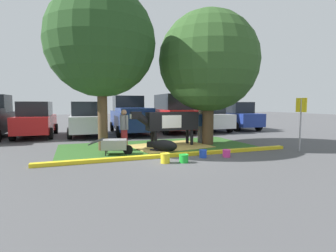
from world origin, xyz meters
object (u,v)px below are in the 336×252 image
object	(u,v)px
shade_tree_left	(101,43)
sedan_silver	(86,119)
wheelbarrow	(115,145)
bucket_yellow	(165,158)
person_visitor_near	(124,129)
bucket_blue	(203,153)
hatchback_white	(208,117)
sedan_blue	(236,116)
sedan_red	(36,120)
shade_tree_right	(209,62)
calf_lying	(163,146)
suv_black	(172,113)
bucket_green	(184,158)
person_handler	(200,125)
cow_holstein	(170,121)
parking_sign	(301,114)
pickup_truck_maroon	(130,116)
bucket_pink	(226,153)

from	to	relation	value
shade_tree_left	sedan_silver	size ratio (longest dim) A/B	1.45
wheelbarrow	bucket_yellow	distance (m)	2.31
person_visitor_near	bucket_blue	distance (m)	3.43
hatchback_white	sedan_blue	world-z (taller)	same
sedan_red	bucket_blue	bearing A→B (deg)	-53.30
shade_tree_left	sedan_silver	xyz separation A→B (m)	(-0.38, 5.37, -3.32)
shade_tree_right	bucket_yellow	size ratio (longest dim) A/B	18.94
calf_lying	suv_black	bearing A→B (deg)	66.09
sedan_silver	hatchback_white	distance (m)	8.17
sedan_silver	wheelbarrow	bearing A→B (deg)	-83.92
shade_tree_left	sedan_red	bearing A→B (deg)	118.38
shade_tree_left	shade_tree_right	world-z (taller)	shade_tree_left
person_visitor_near	bucket_green	size ratio (longest dim) A/B	5.20
person_handler	cow_holstein	bearing A→B (deg)	-167.84
person_handler	parking_sign	bearing A→B (deg)	-51.75
person_visitor_near	pickup_truck_maroon	world-z (taller)	pickup_truck_maroon
bucket_yellow	wheelbarrow	bearing A→B (deg)	124.76
bucket_pink	sedan_silver	size ratio (longest dim) A/B	0.07
shade_tree_left	person_handler	world-z (taller)	shade_tree_left
person_visitor_near	hatchback_white	distance (m)	9.01
parking_sign	bucket_yellow	distance (m)	5.89
calf_lying	suv_black	size ratio (longest dim) A/B	0.25
bucket_blue	sedan_blue	size ratio (longest dim) A/B	0.06
person_visitor_near	calf_lying	bearing A→B (deg)	-30.33
wheelbarrow	person_visitor_near	bearing A→B (deg)	58.83
parking_sign	bucket_green	xyz separation A→B (m)	(-5.15, -0.22, -1.36)
bucket_green	bucket_yellow	bearing A→B (deg)	166.93
bucket_blue	sedan_red	world-z (taller)	sedan_red
bucket_blue	parking_sign	bearing A→B (deg)	-3.57
person_visitor_near	hatchback_white	world-z (taller)	hatchback_white
sedan_silver	shade_tree_right	bearing A→B (deg)	-46.71
bucket_green	bucket_blue	bearing A→B (deg)	26.72
calf_lying	parking_sign	distance (m)	5.60
calf_lying	wheelbarrow	bearing A→B (deg)	-179.79
person_handler	hatchback_white	bearing A→B (deg)	57.65
person_visitor_near	hatchback_white	bearing A→B (deg)	39.19
shade_tree_left	pickup_truck_maroon	bearing A→B (deg)	67.91
cow_holstein	hatchback_white	world-z (taller)	hatchback_white
wheelbarrow	sedan_silver	size ratio (longest dim) A/B	0.36
bucket_green	parking_sign	bearing A→B (deg)	2.43
calf_lying	bucket_yellow	bearing A→B (deg)	-107.38
wheelbarrow	sedan_blue	bearing A→B (deg)	33.96
sedan_red	hatchback_white	world-z (taller)	same
person_visitor_near	bucket_pink	distance (m)	4.17
parking_sign	person_handler	bearing A→B (deg)	128.25
bucket_yellow	sedan_red	bearing A→B (deg)	118.40
bucket_pink	shade_tree_right	bearing A→B (deg)	74.69
bucket_yellow	sedan_silver	size ratio (longest dim) A/B	0.07
suv_black	hatchback_white	size ratio (longest dim) A/B	1.05
suv_black	bucket_pink	bearing A→B (deg)	-97.83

